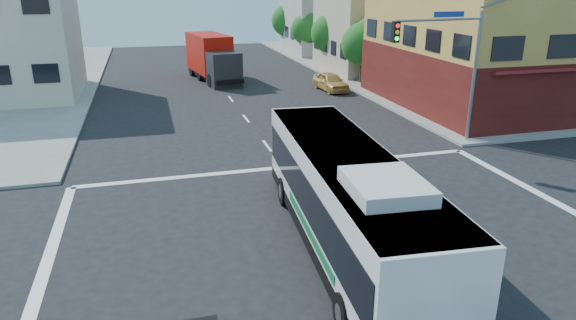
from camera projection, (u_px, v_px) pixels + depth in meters
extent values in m
plane|color=black|center=(363.00, 270.00, 15.84)|extent=(120.00, 120.00, 0.00)
cube|color=gray|center=(531.00, 61.00, 56.42)|extent=(50.00, 50.00, 0.15)
cube|color=gold|center=(530.00, 2.00, 35.36)|extent=(18.00, 15.00, 14.00)
cube|color=#541A13|center=(519.00, 75.00, 37.02)|extent=(18.09, 15.08, 4.00)
cube|color=tan|center=(388.00, 23.00, 49.53)|extent=(12.00, 10.00, 9.00)
cube|color=#A9AAA4|center=(337.00, 10.00, 62.10)|extent=(12.00, 10.00, 10.00)
cylinder|color=slate|center=(474.00, 79.00, 27.21)|extent=(0.18, 0.18, 7.00)
cylinder|color=slate|center=(440.00, 20.00, 25.33)|extent=(5.01, 0.62, 0.12)
cube|color=black|center=(396.00, 32.00, 24.64)|extent=(0.32, 0.30, 1.00)
sphere|color=#FF0C0C|center=(398.00, 26.00, 24.39)|extent=(0.20, 0.20, 0.20)
sphere|color=yellow|center=(397.00, 32.00, 24.49)|extent=(0.20, 0.20, 0.20)
sphere|color=#19FF33|center=(397.00, 39.00, 24.59)|extent=(0.20, 0.20, 0.20)
cube|color=navy|center=(449.00, 14.00, 25.42)|extent=(1.80, 0.22, 0.28)
cylinder|color=#351E13|center=(361.00, 73.00, 43.95)|extent=(0.28, 0.28, 1.92)
sphere|color=#1B5C1A|center=(362.00, 44.00, 43.15)|extent=(3.60, 3.60, 3.60)
sphere|color=#1B5C1A|center=(369.00, 33.00, 42.68)|extent=(2.52, 2.52, 2.52)
cylinder|color=#351E13|center=(329.00, 59.00, 51.21)|extent=(0.28, 0.28, 1.99)
sphere|color=#1B5C1A|center=(330.00, 33.00, 50.38)|extent=(3.80, 3.80, 3.80)
sphere|color=#1B5C1A|center=(335.00, 23.00, 49.89)|extent=(2.66, 2.66, 2.66)
cylinder|color=#351E13|center=(306.00, 50.00, 58.51)|extent=(0.28, 0.28, 1.89)
sphere|color=#1B5C1A|center=(306.00, 29.00, 57.74)|extent=(3.40, 3.40, 3.40)
sphere|color=#1B5C1A|center=(310.00, 21.00, 57.29)|extent=(2.38, 2.38, 2.38)
cylinder|color=#351E13|center=(287.00, 41.00, 65.76)|extent=(0.28, 0.28, 2.03)
sphere|color=#1B5C1A|center=(287.00, 20.00, 64.89)|extent=(4.00, 4.00, 4.00)
sphere|color=#1B5C1A|center=(291.00, 12.00, 64.39)|extent=(2.80, 2.80, 2.80)
cube|color=black|center=(345.00, 234.00, 16.82)|extent=(3.60, 12.80, 0.47)
cube|color=silver|center=(346.00, 198.00, 16.40)|extent=(3.58, 12.78, 3.00)
cube|color=black|center=(346.00, 193.00, 16.34)|extent=(3.61, 12.40, 1.31)
cube|color=black|center=(303.00, 140.00, 22.15)|extent=(2.47, 0.24, 1.42)
cube|color=#E5590C|center=(303.00, 116.00, 21.83)|extent=(2.01, 0.20, 0.29)
cube|color=silver|center=(348.00, 156.00, 15.92)|extent=(3.51, 12.52, 0.13)
cube|color=silver|center=(386.00, 186.00, 12.92)|extent=(2.04, 2.44, 0.38)
cube|color=#0A6530|center=(308.00, 231.00, 15.91)|extent=(0.44, 5.77, 0.29)
cube|color=#0A6530|center=(391.00, 223.00, 16.41)|extent=(0.44, 5.77, 0.29)
cylinder|color=black|center=(284.00, 191.00, 20.34)|extent=(0.39, 1.11, 1.09)
cylinder|color=#99999E|center=(280.00, 191.00, 20.31)|extent=(0.08, 0.55, 0.55)
cylinder|color=black|center=(345.00, 186.00, 20.80)|extent=(0.39, 1.11, 1.09)
cylinder|color=#99999E|center=(348.00, 186.00, 20.83)|extent=(0.08, 0.55, 0.55)
cylinder|color=black|center=(344.00, 314.00, 12.87)|extent=(0.39, 1.11, 1.09)
cylinder|color=#99999E|center=(339.00, 314.00, 12.84)|extent=(0.08, 0.55, 0.55)
cylinder|color=black|center=(437.00, 302.00, 13.33)|extent=(0.39, 1.11, 1.09)
cylinder|color=#99999E|center=(442.00, 301.00, 13.36)|extent=(0.08, 0.55, 0.55)
cube|color=black|center=(224.00, 70.00, 42.69)|extent=(2.88, 2.79, 2.83)
cube|color=black|center=(228.00, 66.00, 41.66)|extent=(2.27, 0.47, 1.09)
cube|color=#B11005|center=(209.00, 53.00, 45.94)|extent=(3.61, 6.46, 3.27)
cube|color=black|center=(214.00, 74.00, 45.39)|extent=(3.83, 9.00, 0.33)
cylinder|color=black|center=(210.00, 81.00, 42.71)|extent=(0.48, 1.13, 1.09)
cylinder|color=black|center=(236.00, 78.00, 43.63)|extent=(0.48, 1.13, 1.09)
cylinder|color=black|center=(200.00, 75.00, 45.41)|extent=(0.48, 1.13, 1.09)
cylinder|color=black|center=(225.00, 73.00, 46.33)|extent=(0.48, 1.13, 1.09)
cylinder|color=black|center=(192.00, 70.00, 47.74)|extent=(0.48, 1.13, 1.09)
cylinder|color=black|center=(216.00, 68.00, 48.66)|extent=(0.48, 1.13, 1.09)
imported|color=gold|center=(331.00, 82.00, 41.32)|extent=(2.07, 4.38, 1.45)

